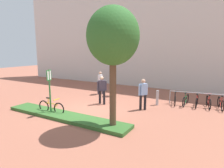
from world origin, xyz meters
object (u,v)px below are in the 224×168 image
at_px(parking_sign_post, 50,86).
at_px(tree_sidewalk, 113,37).
at_px(bike_at_sign, 51,107).
at_px(bike_rack_cluster, 203,101).
at_px(person_shirt_white, 143,92).
at_px(person_suited_dark, 102,88).
at_px(person_suited_navy, 113,83).
at_px(person_casual_tan, 100,81).
at_px(bollard_steel, 157,98).

bearing_deg(parking_sign_post, tree_sidewalk, 1.38).
xyz_separation_m(bike_at_sign, bike_rack_cluster, (6.67, 5.33, -0.00)).
xyz_separation_m(tree_sidewalk, person_shirt_white, (0.14, 3.08, -2.78)).
bearing_deg(person_suited_dark, person_suited_navy, 102.32).
xyz_separation_m(bike_at_sign, person_suited_navy, (0.77, 5.10, 0.63)).
height_order(tree_sidewalk, person_casual_tan, tree_sidewalk).
xyz_separation_m(tree_sidewalk, parking_sign_post, (-3.62, -0.09, -2.24)).
xyz_separation_m(person_shirt_white, person_suited_navy, (-3.07, 2.04, 0.00)).
relative_size(person_shirt_white, person_suited_navy, 1.00).
bearing_deg(bollard_steel, person_suited_dark, -153.62).
xyz_separation_m(tree_sidewalk, bollard_steel, (0.56, 4.41, -3.32)).
bearing_deg(person_suited_navy, tree_sidewalk, -60.26).
bearing_deg(person_casual_tan, bike_at_sign, -86.22).
height_order(bike_rack_cluster, person_shirt_white, person_shirt_white).
bearing_deg(bollard_steel, bike_rack_cluster, 21.36).
height_order(bike_at_sign, bollard_steel, bollard_steel).
relative_size(person_casual_tan, person_suited_dark, 1.00).
bearing_deg(parking_sign_post, person_casual_tan, 94.61).
xyz_separation_m(tree_sidewalk, bike_rack_cluster, (2.97, 5.35, -3.42)).
xyz_separation_m(parking_sign_post, bollard_steel, (4.18, 4.49, -1.07)).
height_order(tree_sidewalk, bollard_steel, tree_sidewalk).
relative_size(parking_sign_post, bike_rack_cluster, 0.62).
relative_size(tree_sidewalk, person_casual_tan, 2.89).
distance_m(bike_at_sign, bollard_steel, 6.11).
bearing_deg(tree_sidewalk, bike_rack_cluster, 60.97).
height_order(person_casual_tan, person_suited_dark, same).
bearing_deg(tree_sidewalk, person_suited_navy, 119.74).
relative_size(person_suited_dark, person_suited_navy, 1.00).
distance_m(parking_sign_post, person_suited_navy, 5.29).
xyz_separation_m(tree_sidewalk, person_suited_navy, (-2.93, 5.13, -2.78)).
relative_size(person_suited_dark, person_shirt_white, 1.00).
bearing_deg(person_shirt_white, person_suited_dark, -176.30).
height_order(bike_at_sign, person_shirt_white, person_shirt_white).
bearing_deg(bike_rack_cluster, person_suited_navy, -177.84).
xyz_separation_m(bike_rack_cluster, person_suited_dark, (-5.42, -2.43, 0.64)).
relative_size(bollard_steel, person_casual_tan, 0.52).
height_order(tree_sidewalk, bike_rack_cluster, tree_sidewalk).
bearing_deg(person_shirt_white, tree_sidewalk, -92.65).
distance_m(person_casual_tan, person_suited_dark, 2.73).
bearing_deg(tree_sidewalk, bollard_steel, 82.80).
bearing_deg(bollard_steel, person_shirt_white, -107.39).
relative_size(parking_sign_post, person_casual_tan, 1.35).
distance_m(parking_sign_post, person_suited_dark, 3.27).
bearing_deg(bike_rack_cluster, person_shirt_white, -141.28).
relative_size(tree_sidewalk, bollard_steel, 5.53).
bearing_deg(bollard_steel, person_suited_navy, 168.32).
bearing_deg(person_shirt_white, bike_rack_cluster, 38.72).
bearing_deg(parking_sign_post, person_suited_dark, 68.67).
height_order(bike_rack_cluster, person_suited_dark, person_suited_dark).
relative_size(tree_sidewalk, person_suited_navy, 2.89).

